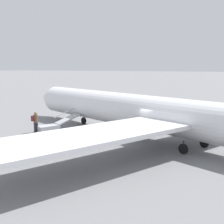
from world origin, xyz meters
TOP-DOWN VIEW (x-y plane):
  - ground_plane at (0.00, 0.00)m, footprint 600.00×600.00m
  - airplane_main at (-0.93, 0.38)m, footprint 33.73×26.66m
  - boarding_stairs at (9.56, 0.20)m, footprint 2.46×4.10m
  - passenger at (10.31, 1.42)m, footprint 0.45×0.57m
  - traffic_cone_near_stairs at (7.68, 4.46)m, footprint 0.61×0.61m

SIDE VIEW (x-z plane):
  - ground_plane at x=0.00m, z-range 0.00..0.00m
  - traffic_cone_near_stairs at x=7.68m, z-range -0.02..0.65m
  - boarding_stairs at x=9.56m, z-range -0.48..1.22m
  - passenger at x=10.31m, z-range 0.13..1.87m
  - airplane_main at x=-0.93m, z-range -1.38..5.45m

